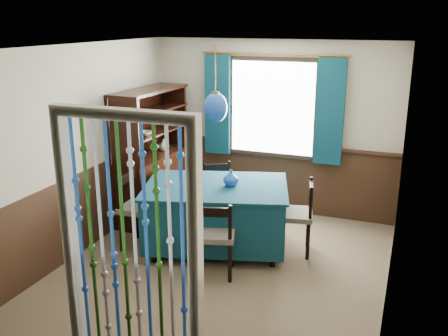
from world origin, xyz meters
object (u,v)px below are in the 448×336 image
at_px(dining_table, 216,213).
at_px(chair_right, 297,215).
at_px(bowl_shelf, 145,133).
at_px(chair_far, 219,194).
at_px(chair_left, 139,208).
at_px(vase_table, 231,179).
at_px(pendant_lamp, 215,107).
at_px(sideboard, 153,173).
at_px(vase_sideboard, 164,144).
at_px(chair_near, 214,236).

distance_m(dining_table, chair_right, 0.99).
relative_size(chair_right, bowl_shelf, 4.29).
bearing_deg(chair_far, dining_table, 76.60).
relative_size(chair_left, vase_table, 5.38).
height_order(chair_right, pendant_lamp, pendant_lamp).
distance_m(sideboard, vase_sideboard, 0.46).
relative_size(chair_near, bowl_shelf, 4.22).
bearing_deg(vase_sideboard, chair_near, -48.03).
relative_size(chair_far, vase_table, 4.83).
height_order(chair_far, chair_right, chair_right).
bearing_deg(chair_left, sideboard, -163.38).
bearing_deg(chair_near, chair_left, 145.93).
distance_m(chair_far, chair_right, 1.26).
relative_size(dining_table, bowl_shelf, 9.29).
bearing_deg(vase_table, dining_table, -162.83).
bearing_deg(sideboard, dining_table, -26.11).
distance_m(dining_table, bowl_shelf, 1.52).
relative_size(chair_near, vase_table, 4.97).
xyz_separation_m(pendant_lamp, vase_table, (0.17, 0.05, -0.86)).
bearing_deg(bowl_shelf, vase_table, -16.02).
bearing_deg(pendant_lamp, dining_table, 0.00).
bearing_deg(pendant_lamp, vase_sideboard, 141.55).
distance_m(sideboard, vase_table, 1.61).
bearing_deg(chair_right, dining_table, 93.32).
relative_size(dining_table, vase_table, 10.92).
distance_m(chair_right, sideboard, 2.27).
height_order(chair_near, chair_right, chair_right).
distance_m(chair_near, vase_sideboard, 2.23).
relative_size(pendant_lamp, vase_table, 4.90).
distance_m(chair_left, chair_right, 1.94).
relative_size(chair_near, pendant_lamp, 1.01).
bearing_deg(sideboard, chair_near, -39.02).
distance_m(pendant_lamp, vase_table, 0.88).
distance_m(dining_table, chair_left, 0.96).
distance_m(chair_left, vase_sideboard, 1.38).
bearing_deg(bowl_shelf, pendant_lamp, -20.49).
relative_size(dining_table, chair_far, 2.26).
bearing_deg(chair_far, sideboard, -33.97).
distance_m(chair_right, vase_table, 0.91).
bearing_deg(vase_sideboard, chair_far, -16.28).
bearing_deg(chair_left, bowl_shelf, -161.37).
bearing_deg(chair_near, chair_right, 34.91).
xyz_separation_m(dining_table, chair_right, (0.95, 0.26, 0.01)).
bearing_deg(pendant_lamp, chair_left, -162.00).
bearing_deg(chair_near, chair_far, 92.69).
bearing_deg(sideboard, chair_left, -67.41).
relative_size(chair_far, chair_left, 0.90).
bearing_deg(bowl_shelf, chair_far, 12.82).
height_order(bowl_shelf, vase_sideboard, bowl_shelf).
xyz_separation_m(chair_near, bowl_shelf, (-1.45, 1.10, 0.81)).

